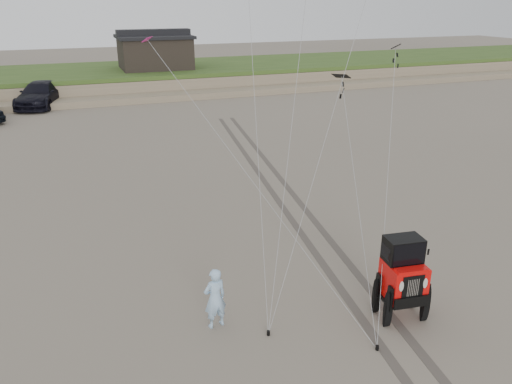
% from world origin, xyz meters
% --- Properties ---
extents(ground, '(160.00, 160.00, 0.00)m').
position_xyz_m(ground, '(0.00, 0.00, 0.00)').
color(ground, '#6B6054').
rests_on(ground, ground).
extents(dune_ridge, '(160.00, 14.25, 1.73)m').
position_xyz_m(dune_ridge, '(0.00, 37.50, 0.82)').
color(dune_ridge, '#7A6B54').
rests_on(dune_ridge, ground).
extents(cabin, '(6.40, 5.40, 3.35)m').
position_xyz_m(cabin, '(2.00, 37.00, 3.24)').
color(cabin, black).
rests_on(cabin, dune_ridge).
extents(truck_c, '(4.12, 6.59, 1.78)m').
position_xyz_m(truck_c, '(-7.67, 31.69, 0.89)').
color(truck_c, black).
rests_on(truck_c, ground).
extents(jeep, '(2.59, 4.89, 1.74)m').
position_xyz_m(jeep, '(1.41, -0.31, 0.87)').
color(jeep, red).
rests_on(jeep, ground).
extents(man, '(0.65, 0.49, 1.61)m').
position_xyz_m(man, '(-3.09, 0.99, 0.80)').
color(man, '#96B9E9').
rests_on(man, ground).
extents(stake_main, '(0.08, 0.08, 0.12)m').
position_xyz_m(stake_main, '(-2.01, 0.18, 0.06)').
color(stake_main, black).
rests_on(stake_main, ground).
extents(stake_aux, '(0.08, 0.08, 0.12)m').
position_xyz_m(stake_aux, '(0.15, -1.23, 0.06)').
color(stake_aux, black).
rests_on(stake_aux, ground).
extents(tire_tracks, '(5.22, 29.74, 0.01)m').
position_xyz_m(tire_tracks, '(2.00, 8.00, 0.00)').
color(tire_tracks, '#4C443D').
rests_on(tire_tracks, ground).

